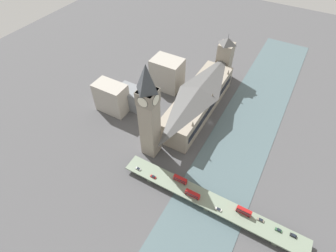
{
  "coord_description": "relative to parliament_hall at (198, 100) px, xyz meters",
  "views": [
    {
      "loc": [
        -48.39,
        162.98,
        171.76
      ],
      "look_at": [
        21.61,
        39.19,
        20.12
      ],
      "focal_mm": 28.0,
      "sensor_mm": 36.0,
      "label": 1
    }
  ],
  "objects": [
    {
      "name": "clock_tower",
      "position": [
        12.5,
        61.49,
        30.56
      ],
      "size": [
        13.13,
        13.13,
        83.59
      ],
      "color": "gray",
      "rests_on": "ground_plane"
    },
    {
      "name": "double_decker_bus_lead",
      "position": [
        -22.93,
        78.77,
        -5.85
      ],
      "size": [
        10.42,
        2.52,
        4.75
      ],
      "color": "red",
      "rests_on": "road_bridge"
    },
    {
      "name": "car_northbound_lead",
      "position": [
        -93.81,
        79.81,
        -7.76
      ],
      "size": [
        4.2,
        1.81,
        1.43
      ],
      "color": "#2D5638",
      "rests_on": "road_bridge"
    },
    {
      "name": "city_block_west",
      "position": [
        70.34,
        37.02,
        0.65
      ],
      "size": [
        29.14,
        17.2,
        28.92
      ],
      "color": "#A39E93",
      "rests_on": "ground_plane"
    },
    {
      "name": "car_northbound_tail",
      "position": [
        -102.71,
        78.74,
        -7.74
      ],
      "size": [
        4.07,
        1.92,
        1.51
      ],
      "color": "black",
      "rests_on": "road_bridge"
    },
    {
      "name": "car_northbound_mid",
      "position": [
        -55.37,
        85.59,
        -7.79
      ],
      "size": [
        4.63,
        1.79,
        1.39
      ],
      "color": "silver",
      "rests_on": "road_bridge"
    },
    {
      "name": "car_southbound_mid",
      "position": [
        -82.03,
        78.93,
        -7.81
      ],
      "size": [
        4.56,
        1.82,
        1.29
      ],
      "color": "slate",
      "rests_on": "road_bridge"
    },
    {
      "name": "ground_plane",
      "position": [
        -16.57,
        8.0,
        -13.81
      ],
      "size": [
        600.0,
        600.0,
        0.0
      ],
      "primitive_type": "plane",
      "color": "#4C4C4F"
    },
    {
      "name": "double_decker_bus_mid",
      "position": [
        -35.81,
        84.98,
        -5.89
      ],
      "size": [
        10.77,
        2.55,
        4.65
      ],
      "color": "red",
      "rests_on": "road_bridge"
    },
    {
      "name": "river_water",
      "position": [
        -47.8,
        8.0,
        -13.66
      ],
      "size": [
        50.46,
        360.0,
        0.3
      ],
      "primitive_type": "cube",
      "color": "#4C6066",
      "rests_on": "ground_plane"
    },
    {
      "name": "city_block_center",
      "position": [
        59.57,
        22.99,
        -4.38
      ],
      "size": [
        24.01,
        17.69,
        18.86
      ],
      "color": "slate",
      "rests_on": "ground_plane"
    },
    {
      "name": "victoria_tower",
      "position": [
        0.06,
        -62.6,
        8.99
      ],
      "size": [
        14.13,
        14.13,
        49.59
      ],
      "color": "gray",
      "rests_on": "ground_plane"
    },
    {
      "name": "car_southbound_lead",
      "position": [
        -4.11,
        85.5,
        -7.8
      ],
      "size": [
        4.55,
        1.8,
        1.37
      ],
      "color": "maroon",
      "rests_on": "road_bridge"
    },
    {
      "name": "car_southbound_tail",
      "position": [
        9.36,
        85.13,
        -7.78
      ],
      "size": [
        4.05,
        1.77,
        1.41
      ],
      "color": "silver",
      "rests_on": "road_bridge"
    },
    {
      "name": "road_bridge",
      "position": [
        -47.8,
        82.21,
        -9.51
      ],
      "size": [
        132.93,
        13.52,
        5.34
      ],
      "color": "#5D6A59",
      "rests_on": "ground_plane"
    },
    {
      "name": "parliament_hall",
      "position": [
        0.0,
        0.0,
        0.0
      ],
      "size": [
        27.61,
        103.07,
        27.78
      ],
      "color": "gray",
      "rests_on": "ground_plane"
    },
    {
      "name": "double_decker_bus_rear",
      "position": [
        -70.64,
        79.62,
        -5.66
      ],
      "size": [
        10.14,
        2.53,
        5.1
      ],
      "color": "red",
      "rests_on": "road_bridge"
    },
    {
      "name": "city_block_east",
      "position": [
        43.11,
        -18.54,
        2.18
      ],
      "size": [
        29.69,
        21.66,
        31.97
      ],
      "color": "#A39E93",
      "rests_on": "ground_plane"
    }
  ]
}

